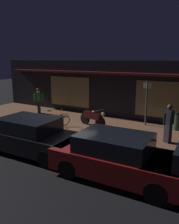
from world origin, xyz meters
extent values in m
plane|color=black|center=(0.00, 0.00, 0.00)|extent=(60.00, 60.00, 0.00)
cube|color=brown|center=(0.00, 3.00, 0.07)|extent=(18.00, 4.00, 0.15)
cube|color=black|center=(0.00, 6.40, 1.80)|extent=(18.00, 2.80, 3.60)
cube|color=olive|center=(-3.20, 4.98, 1.50)|extent=(3.20, 0.04, 2.00)
cube|color=olive|center=(3.20, 4.98, 1.50)|extent=(3.20, 0.04, 2.00)
cube|color=#591919|center=(0.00, 4.75, 2.85)|extent=(16.20, 0.50, 0.12)
cylinder|color=black|center=(-0.45, 2.73, 0.45)|extent=(0.61, 0.23, 0.60)
cylinder|color=black|center=(0.63, 2.51, 0.45)|extent=(0.61, 0.23, 0.60)
cube|color=black|center=(0.09, 2.62, 0.73)|extent=(1.13, 0.49, 0.36)
ellipsoid|color=black|center=(0.24, 2.59, 0.93)|extent=(0.48, 0.32, 0.20)
sphere|color=#F9EDB7|center=(0.80, 2.48, 0.93)|extent=(0.18, 0.18, 0.18)
cylinder|color=gray|center=(0.60, 2.52, 1.10)|extent=(0.14, 0.55, 0.03)
torus|color=black|center=(-2.13, 1.34, 0.48)|extent=(0.59, 0.38, 0.66)
torus|color=black|center=(-1.27, 1.86, 0.48)|extent=(0.59, 0.38, 0.66)
cube|color=#B78C2D|center=(-1.70, 1.60, 0.70)|extent=(0.79, 0.50, 0.06)
cube|color=brown|center=(-1.92, 1.47, 0.97)|extent=(0.21, 0.17, 0.06)
cylinder|color=#B78C2D|center=(-1.34, 1.82, 1.05)|extent=(0.24, 0.37, 0.02)
cube|color=#28232D|center=(-4.45, 3.28, 0.57)|extent=(0.34, 0.34, 0.85)
cube|color=#2D8C38|center=(-4.45, 3.28, 1.29)|extent=(0.42, 0.43, 0.58)
sphere|color=brown|center=(-4.45, 3.28, 1.71)|extent=(0.22, 0.22, 0.22)
cylinder|color=#2D8C38|center=(-4.26, 3.46, 1.22)|extent=(0.13, 0.13, 0.52)
cylinder|color=#2D8C38|center=(-4.63, 3.10, 1.22)|extent=(0.13, 0.13, 0.52)
cube|color=#28232D|center=(4.14, 2.14, 0.57)|extent=(0.34, 0.31, 0.85)
cube|color=black|center=(4.14, 2.14, 1.29)|extent=(0.44, 0.38, 0.58)
sphere|color=brown|center=(4.14, 2.14, 1.71)|extent=(0.22, 0.22, 0.22)
cylinder|color=black|center=(4.27, 2.37, 1.22)|extent=(0.12, 0.12, 0.52)
cylinder|color=black|center=(4.02, 1.91, 1.22)|extent=(0.12, 0.12, 0.52)
cylinder|color=#47474C|center=(2.45, 4.32, 1.35)|extent=(0.09, 0.09, 2.40)
cube|color=beige|center=(2.45, 4.32, 2.30)|extent=(0.44, 0.03, 0.30)
cylinder|color=#2D4C33|center=(4.12, 4.30, 0.57)|extent=(0.44, 0.44, 0.85)
cylinder|color=black|center=(4.12, 4.30, 1.04)|extent=(0.48, 0.48, 0.08)
cylinder|color=black|center=(1.09, -0.62, 0.32)|extent=(0.65, 0.25, 0.64)
cylinder|color=black|center=(1.16, -2.18, 0.32)|extent=(0.65, 0.25, 0.64)
cylinder|color=black|center=(-1.61, -0.74, 0.32)|extent=(0.65, 0.25, 0.64)
cube|color=black|center=(-0.22, -1.46, 0.55)|extent=(4.17, 1.94, 0.68)
cube|color=black|center=(-0.37, -1.47, 1.10)|extent=(2.27, 1.70, 0.64)
cylinder|color=black|center=(4.82, -0.67, 0.32)|extent=(0.65, 0.25, 0.64)
cylinder|color=black|center=(4.89, -2.22, 0.32)|extent=(0.65, 0.25, 0.64)
cylinder|color=black|center=(2.12, -0.80, 0.32)|extent=(0.65, 0.25, 0.64)
cylinder|color=black|center=(2.20, -2.36, 0.32)|extent=(0.65, 0.25, 0.64)
cube|color=maroon|center=(3.51, -1.51, 0.55)|extent=(4.18, 1.96, 0.68)
cube|color=black|center=(3.36, -1.52, 1.10)|extent=(2.28, 1.71, 0.64)
cylinder|color=black|center=(5.01, -0.61, 0.32)|extent=(0.65, 0.26, 0.64)
cylinder|color=black|center=(5.11, -2.17, 0.32)|extent=(0.65, 0.26, 0.64)
camera|label=1|loc=(6.19, -7.56, 3.64)|focal=36.67mm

